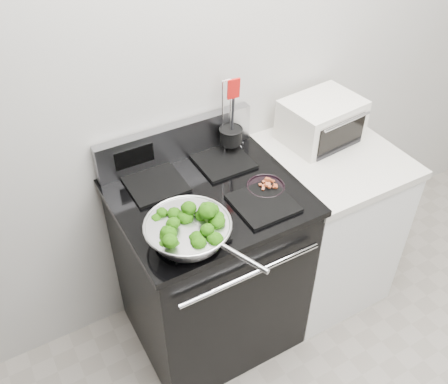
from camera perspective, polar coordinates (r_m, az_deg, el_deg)
back_wall at (r=2.29m, az=0.63°, el=14.71°), size 4.00×0.02×2.70m
gas_range at (r=2.46m, az=-1.66°, el=-8.47°), size 0.79×0.69×1.13m
counter at (r=2.76m, az=11.03°, el=-3.46°), size 0.62×0.68×0.92m
skillet at (r=1.90m, az=-4.09°, el=-4.36°), size 0.34×0.52×0.07m
broccoli_pile at (r=1.89m, az=-4.17°, el=-3.91°), size 0.27×0.27×0.09m
bacon_plate at (r=2.16m, az=4.80°, el=0.82°), size 0.17×0.17×0.04m
utensil_holder at (r=2.34m, az=0.77°, el=6.03°), size 0.12×0.12×0.38m
toaster_oven at (r=2.51m, az=11.07°, el=8.03°), size 0.39×0.31×0.21m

